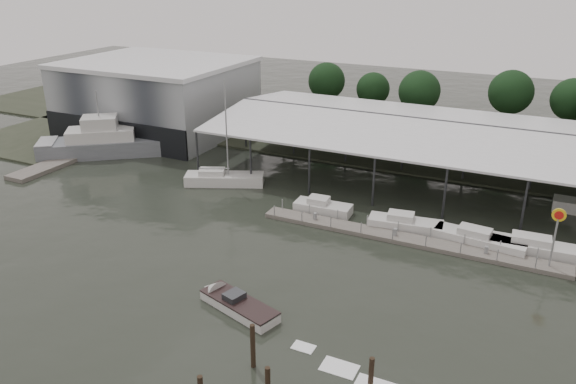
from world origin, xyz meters
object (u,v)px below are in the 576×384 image
at_px(speedboat_underway, 234,303).
at_px(white_sailboat, 223,179).
at_px(shell_fuel_sign, 557,227).
at_px(grey_trawler, 112,143).

bearing_deg(speedboat_underway, white_sailboat, -39.24).
xyz_separation_m(shell_fuel_sign, white_sailboat, (-34.58, 5.02, -3.28)).
bearing_deg(white_sailboat, speedboat_underway, -80.35).
bearing_deg(grey_trawler, white_sailboat, -45.62).
xyz_separation_m(white_sailboat, speedboat_underway, (13.90, -20.99, -0.25)).
height_order(shell_fuel_sign, speedboat_underway, shell_fuel_sign).
relative_size(white_sailboat, speedboat_underway, 0.69).
height_order(white_sailboat, speedboat_underway, white_sailboat).
height_order(shell_fuel_sign, grey_trawler, grey_trawler).
bearing_deg(shell_fuel_sign, speedboat_underway, -142.32).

